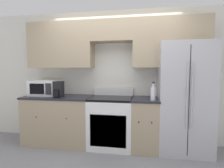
{
  "coord_description": "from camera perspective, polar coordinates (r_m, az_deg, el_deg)",
  "views": [
    {
      "loc": [
        0.53,
        -2.84,
        1.43
      ],
      "look_at": [
        0.0,
        0.31,
        1.18
      ],
      "focal_mm": 28.0,
      "sensor_mm": 36.0,
      "label": 1
    }
  ],
  "objects": [
    {
      "name": "ground_plane",
      "position": [
        3.22,
        -0.99,
        -21.83
      ],
      "size": [
        12.0,
        12.0,
        0.0
      ],
      "primitive_type": "plane",
      "color": "gray"
    },
    {
      "name": "wall_back",
      "position": [
        3.46,
        0.77,
        6.75
      ],
      "size": [
        8.0,
        0.39,
        2.6
      ],
      "color": "silver",
      "rests_on": "ground_plane"
    },
    {
      "name": "lower_cabinets_left",
      "position": [
        3.65,
        -16.87,
        -10.99
      ],
      "size": [
        1.31,
        0.64,
        0.93
      ],
      "color": "tan",
      "rests_on": "ground_plane"
    },
    {
      "name": "lower_cabinets_right",
      "position": [
        3.29,
        10.64,
        -12.59
      ],
      "size": [
        0.48,
        0.64,
        0.93
      ],
      "color": "tan",
      "rests_on": "ground_plane"
    },
    {
      "name": "oven_range",
      "position": [
        3.34,
        -0.36,
        -12.21
      ],
      "size": [
        0.78,
        0.65,
        1.09
      ],
      "color": "white",
      "rests_on": "ground_plane"
    },
    {
      "name": "refrigerator",
      "position": [
        3.31,
        22.35,
        -4.2
      ],
      "size": [
        0.87,
        0.74,
        1.89
      ],
      "color": "#B7B7BC",
      "rests_on": "ground_plane"
    },
    {
      "name": "microwave",
      "position": [
        3.74,
        -21.04,
        -1.16
      ],
      "size": [
        0.54,
        0.41,
        0.3
      ],
      "color": "white",
      "rests_on": "lower_cabinets_left"
    },
    {
      "name": "bottle",
      "position": [
        2.98,
        13.27,
        -2.92
      ],
      "size": [
        0.08,
        0.08,
        0.31
      ],
      "color": "silver",
      "rests_on": "lower_cabinets_right"
    },
    {
      "name": "paper_towel_holder",
      "position": [
        3.39,
        -17.14,
        -1.87
      ],
      "size": [
        0.15,
        0.22,
        0.3
      ],
      "color": "black",
      "rests_on": "lower_cabinets_left"
    }
  ]
}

